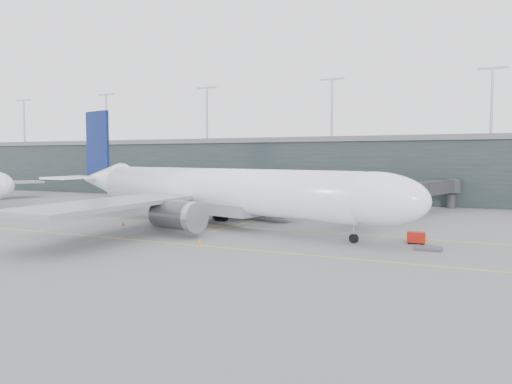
% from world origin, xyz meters
% --- Properties ---
extents(ground, '(320.00, 320.00, 0.00)m').
position_xyz_m(ground, '(0.00, 0.00, 0.00)').
color(ground, '#57575C').
rests_on(ground, ground).
extents(taxiline_a, '(160.00, 0.25, 0.02)m').
position_xyz_m(taxiline_a, '(0.00, -4.00, 0.01)').
color(taxiline_a, gold).
rests_on(taxiline_a, ground).
extents(taxiline_b, '(160.00, 0.25, 0.02)m').
position_xyz_m(taxiline_b, '(0.00, -20.00, 0.01)').
color(taxiline_b, gold).
rests_on(taxiline_b, ground).
extents(taxiline_lead_main, '(0.25, 60.00, 0.02)m').
position_xyz_m(taxiline_lead_main, '(5.00, 20.00, 0.01)').
color(taxiline_lead_main, gold).
rests_on(taxiline_lead_main, ground).
extents(taxiline_lead_adj, '(0.25, 60.00, 0.02)m').
position_xyz_m(taxiline_lead_adj, '(-75.00, 20.00, 0.01)').
color(taxiline_lead_adj, gold).
rests_on(taxiline_lead_adj, ground).
extents(terminal, '(240.00, 36.00, 29.00)m').
position_xyz_m(terminal, '(-0.00, 58.00, 7.62)').
color(terminal, black).
rests_on(terminal, ground).
extents(main_aircraft, '(67.18, 61.92, 19.07)m').
position_xyz_m(main_aircraft, '(2.55, -4.76, 5.35)').
color(main_aircraft, white).
rests_on(main_aircraft, ground).
extents(jet_bridge, '(14.43, 43.73, 6.03)m').
position_xyz_m(jet_bridge, '(25.89, 21.89, 4.51)').
color(jet_bridge, '#2D2C31').
rests_on(jet_bridge, ground).
extents(gse_cart, '(2.20, 1.50, 1.44)m').
position_xyz_m(gse_cart, '(32.15, -7.82, 0.80)').
color(gse_cart, '#9F140B').
rests_on(gse_cart, ground).
extents(baggage_dolly, '(2.94, 2.39, 0.29)m').
position_xyz_m(baggage_dolly, '(33.96, -11.27, 0.17)').
color(baggage_dolly, '#3C3C42').
rests_on(baggage_dolly, ground).
extents(uld_a, '(2.52, 2.26, 1.90)m').
position_xyz_m(uld_a, '(-4.52, 9.58, 1.00)').
color(uld_a, '#39383D').
rests_on(uld_a, ground).
extents(uld_b, '(2.22, 1.86, 1.85)m').
position_xyz_m(uld_b, '(-3.54, 10.91, 0.97)').
color(uld_b, '#39383D').
rests_on(uld_b, ground).
extents(uld_c, '(2.36, 2.13, 1.76)m').
position_xyz_m(uld_c, '(0.74, 11.42, 0.93)').
color(uld_c, '#39383D').
rests_on(uld_c, ground).
extents(cone_nose, '(0.44, 0.44, 0.70)m').
position_xyz_m(cone_nose, '(33.23, -5.47, 0.35)').
color(cone_nose, orange).
rests_on(cone_nose, ground).
extents(cone_wing_stbd, '(0.46, 0.46, 0.73)m').
position_xyz_m(cone_wing_stbd, '(8.34, -18.64, 0.37)').
color(cone_wing_stbd, orange).
rests_on(cone_wing_stbd, ground).
extents(cone_wing_port, '(0.41, 0.41, 0.66)m').
position_xyz_m(cone_wing_port, '(8.96, 9.60, 0.33)').
color(cone_wing_port, '#CF600B').
rests_on(cone_wing_port, ground).
extents(cone_tail, '(0.43, 0.43, 0.68)m').
position_xyz_m(cone_tail, '(-10.42, -10.27, 0.34)').
color(cone_tail, '#F63F0D').
rests_on(cone_tail, ground).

